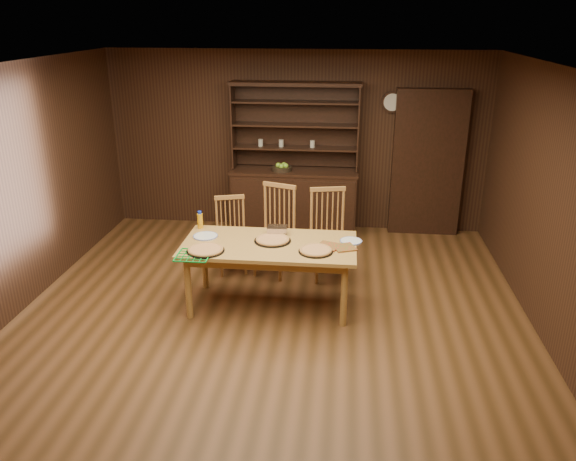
# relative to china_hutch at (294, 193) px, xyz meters

# --- Properties ---
(floor) EXTENTS (6.00, 6.00, 0.00)m
(floor) POSITION_rel_china_hutch_xyz_m (0.00, -2.75, -0.60)
(floor) COLOR brown
(floor) RESTS_ON ground
(room_shell) EXTENTS (6.00, 6.00, 6.00)m
(room_shell) POSITION_rel_china_hutch_xyz_m (0.00, -2.75, 0.98)
(room_shell) COLOR white
(room_shell) RESTS_ON floor
(china_hutch) EXTENTS (1.84, 0.52, 2.17)m
(china_hutch) POSITION_rel_china_hutch_xyz_m (0.00, 0.00, 0.00)
(china_hutch) COLOR black
(china_hutch) RESTS_ON floor
(doorway) EXTENTS (1.00, 0.18, 2.10)m
(doorway) POSITION_rel_china_hutch_xyz_m (1.90, 0.15, 0.45)
(doorway) COLOR black
(doorway) RESTS_ON floor
(wall_clock) EXTENTS (0.30, 0.05, 0.30)m
(wall_clock) POSITION_rel_china_hutch_xyz_m (1.35, 0.20, 1.30)
(wall_clock) COLOR black
(wall_clock) RESTS_ON room_shell
(dining_table) EXTENTS (1.86, 0.93, 0.75)m
(dining_table) POSITION_rel_china_hutch_xyz_m (-0.05, -2.34, 0.07)
(dining_table) COLOR #B4853E
(dining_table) RESTS_ON floor
(chair_left) EXTENTS (0.48, 0.47, 0.96)m
(chair_left) POSITION_rel_china_hutch_xyz_m (-0.66, -1.44, -0.09)
(chair_left) COLOR #BC8540
(chair_left) RESTS_ON floor
(chair_center) EXTENTS (0.58, 0.57, 1.13)m
(chair_center) POSITION_rel_china_hutch_xyz_m (-0.09, -1.43, 0.00)
(chair_center) COLOR #BC8540
(chair_center) RESTS_ON floor
(chair_right) EXTENTS (0.54, 0.52, 1.11)m
(chair_right) POSITION_rel_china_hutch_xyz_m (0.55, -1.47, -0.01)
(chair_right) COLOR #BC8540
(chair_right) RESTS_ON floor
(pizza_left) EXTENTS (0.39, 0.39, 0.04)m
(pizza_left) POSITION_rel_china_hutch_xyz_m (-0.68, -2.62, 0.17)
(pizza_left) COLOR black
(pizza_left) RESTS_ON dining_table
(pizza_right) EXTENTS (0.36, 0.36, 0.04)m
(pizza_right) POSITION_rel_china_hutch_xyz_m (0.46, -2.52, 0.17)
(pizza_right) COLOR black
(pizza_right) RESTS_ON dining_table
(pizza_center) EXTENTS (0.40, 0.40, 0.04)m
(pizza_center) POSITION_rel_china_hutch_xyz_m (-0.02, -2.28, 0.17)
(pizza_center) COLOR black
(pizza_center) RESTS_ON dining_table
(cooling_rack) EXTENTS (0.42, 0.42, 0.02)m
(cooling_rack) POSITION_rel_china_hutch_xyz_m (-0.78, -2.75, 0.16)
(cooling_rack) COLOR #0B922A
(cooling_rack) RESTS_ON dining_table
(plate_left) EXTENTS (0.27, 0.27, 0.02)m
(plate_left) POSITION_rel_china_hutch_xyz_m (-0.78, -2.23, 0.16)
(plate_left) COLOR silver
(plate_left) RESTS_ON dining_table
(plate_right) EXTENTS (0.24, 0.24, 0.02)m
(plate_right) POSITION_rel_china_hutch_xyz_m (0.82, -2.20, 0.16)
(plate_right) COLOR silver
(plate_right) RESTS_ON dining_table
(foil_dish) EXTENTS (0.23, 0.17, 0.09)m
(foil_dish) POSITION_rel_china_hutch_xyz_m (0.00, -2.05, 0.20)
(foil_dish) COLOR silver
(foil_dish) RESTS_ON dining_table
(juice_bottle) EXTENTS (0.06, 0.06, 0.20)m
(juice_bottle) POSITION_rel_china_hutch_xyz_m (-0.90, -1.96, 0.25)
(juice_bottle) COLOR orange
(juice_bottle) RESTS_ON dining_table
(pot_holder_a) EXTENTS (0.28, 0.28, 0.02)m
(pot_holder_a) POSITION_rel_china_hutch_xyz_m (0.75, -2.39, 0.16)
(pot_holder_a) COLOR red
(pot_holder_a) RESTS_ON dining_table
(pot_holder_b) EXTENTS (0.28, 0.28, 0.02)m
(pot_holder_b) POSITION_rel_china_hutch_xyz_m (0.58, -2.37, 0.16)
(pot_holder_b) COLOR red
(pot_holder_b) RESTS_ON dining_table
(fruit_bowl) EXTENTS (0.29, 0.29, 0.12)m
(fruit_bowl) POSITION_rel_china_hutch_xyz_m (-0.18, -0.07, 0.39)
(fruit_bowl) COLOR black
(fruit_bowl) RESTS_ON china_hutch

